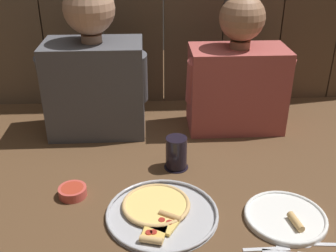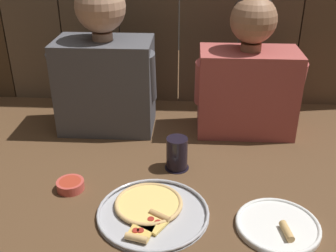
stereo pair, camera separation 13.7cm
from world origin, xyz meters
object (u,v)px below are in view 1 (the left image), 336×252
(dinner_plate, at_px, (286,217))
(diner_right, at_px, (238,72))
(pizza_tray, at_px, (160,211))
(diner_left, at_px, (94,67))
(dipping_bowl, at_px, (73,191))
(drinking_glass, at_px, (176,153))

(dinner_plate, relative_size, diner_right, 0.44)
(pizza_tray, relative_size, diner_left, 0.56)
(dipping_bowl, bearing_deg, dinner_plate, -13.11)
(diner_right, bearing_deg, diner_left, 179.95)
(drinking_glass, relative_size, diner_left, 0.20)
(diner_left, height_order, diner_right, diner_left)
(drinking_glass, bearing_deg, pizza_tray, -104.90)
(drinking_glass, relative_size, diner_right, 0.21)
(pizza_tray, bearing_deg, diner_left, 112.76)
(drinking_glass, bearing_deg, diner_right, 48.96)
(pizza_tray, xyz_separation_m, drinking_glass, (0.07, 0.26, 0.05))
(dinner_plate, bearing_deg, pizza_tray, 172.81)
(dinner_plate, xyz_separation_m, drinking_glass, (-0.31, 0.31, 0.05))
(dipping_bowl, relative_size, diner_left, 0.15)
(pizza_tray, height_order, dipping_bowl, dipping_bowl)
(pizza_tray, distance_m, dipping_bowl, 0.30)
(pizza_tray, bearing_deg, dipping_bowl, 159.39)
(drinking_glass, xyz_separation_m, diner_left, (-0.31, 0.31, 0.22))
(pizza_tray, relative_size, diner_right, 0.61)
(dinner_plate, relative_size, dipping_bowl, 2.69)
(diner_left, bearing_deg, pizza_tray, -67.24)
(diner_right, bearing_deg, drinking_glass, -131.04)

